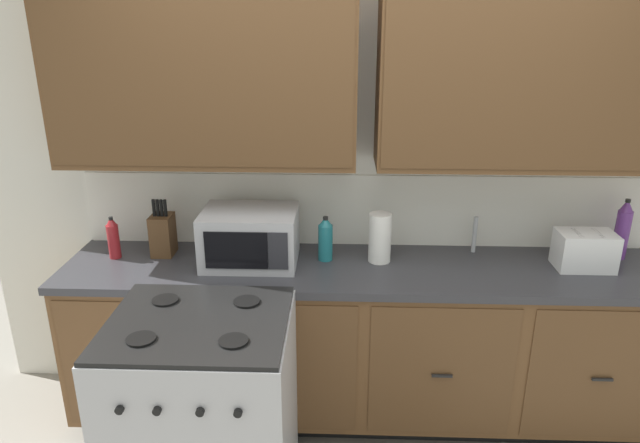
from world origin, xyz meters
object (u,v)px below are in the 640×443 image
Objects in this scene: knife_block at (163,234)px; bottle_violet at (622,230)px; bottle_red at (113,238)px; microwave at (250,237)px; paper_towel_roll at (380,238)px; stove_range at (205,414)px; toaster at (585,250)px; bottle_teal at (325,239)px.

bottle_violet reaches higher than knife_block.
bottle_violet is 2.66m from bottle_red.
microwave is at bearing -2.41° from bottle_red.
bottle_red is (-1.39, -0.01, -0.02)m from paper_towel_roll.
stove_range is 2.00m from toaster.
microwave is at bearing 79.42° from stove_range.
bottle_red reaches higher than stove_range.
bottle_violet reaches higher than microwave.
stove_range is at bearing -160.24° from toaster.
microwave is 1.48× the size of bottle_violet.
paper_towel_roll reaches higher than stove_range.
paper_towel_roll is at bearing 41.48° from stove_range.
bottle_teal is (0.39, 0.05, -0.02)m from microwave.
bottle_violet is (1.27, 0.09, 0.03)m from paper_towel_roll.
microwave is 0.67m from paper_towel_roll.
knife_block is 1.36× the size of bottle_red.
microwave is 1.71× the size of toaster.
bottle_violet is (2.06, 0.79, 0.60)m from stove_range.
bottle_violet reaches higher than paper_towel_roll.
bottle_teal is (0.51, 0.70, 0.56)m from stove_range.
knife_block is (-0.48, 0.09, -0.02)m from microwave.
paper_towel_roll is (0.79, 0.70, 0.57)m from stove_range.
bottle_red is (-0.60, 0.69, 0.55)m from stove_range.
bottle_violet is at bearing 2.22° from bottle_red.
knife_block is (-2.18, 0.09, 0.02)m from toaster.
stove_range is 3.65× the size of paper_towel_roll.
bottle_teal is at bearing -176.80° from bottle_violet.
knife_block is at bearing 115.73° from stove_range.
bottle_teal is (-0.28, 0.01, -0.01)m from paper_towel_roll.
microwave reaches higher than stove_range.
bottle_red is (-0.73, 0.03, -0.03)m from microwave.
toaster is at bearing -2.53° from paper_towel_roll.
bottle_violet reaches higher than stove_range.
toaster is (1.82, 0.65, 0.54)m from stove_range.
paper_towel_roll is at bearing 177.47° from toaster.
bottle_teal is at bearing 54.20° from stove_range.
bottle_teal is at bearing 177.73° from toaster.
microwave reaches higher than paper_towel_roll.
paper_towel_roll reaches higher than bottle_teal.
bottle_violet is (0.24, 0.14, 0.06)m from toaster.
bottle_red is at bearing -177.78° from bottle_violet.
paper_towel_roll is 1.27m from bottle_violet.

